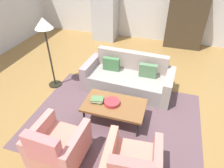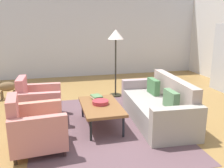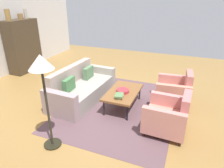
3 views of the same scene
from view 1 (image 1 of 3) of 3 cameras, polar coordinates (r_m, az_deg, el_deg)
The scene contains 11 objects.
ground_plane at distance 4.67m, azimuth 3.60°, elevation -4.50°, with size 10.73×10.73×0.00m, color olive.
area_rug at distance 4.21m, azimuth 0.81°, elevation -9.69°, with size 3.40×2.60×0.01m, color brown.
couch at distance 4.89m, azimuth 4.68°, elevation 1.76°, with size 2.14×1.01×0.86m.
coffee_table at distance 3.92m, azimuth 0.65°, elevation -6.21°, with size 1.20×0.70×0.42m.
armchair_left at distance 3.42m, azimuth -15.52°, elevation -17.01°, with size 0.83×0.83×0.88m.
armchair_right at distance 3.12m, azimuth 5.55°, elevation -22.78°, with size 0.87×0.87×0.88m.
fruit_bowl at distance 3.88m, azimuth -0.01°, elevation -5.29°, with size 0.31×0.31×0.07m, color #A82F37.
book_stack at distance 3.94m, azimuth -4.24°, elevation -4.50°, with size 0.28×0.23×0.08m.
cabinet at distance 7.27m, azimuth 20.33°, elevation 16.62°, with size 1.20×0.51×1.80m.
refrigerator at distance 7.54m, azimuth -1.95°, elevation 19.48°, with size 0.80×0.73×1.85m.
floor_lamp at distance 4.69m, azimuth -18.65°, elevation 14.34°, with size 0.40×0.40×1.72m.
Camera 1 is at (0.78, -3.50, 2.99)m, focal length 32.08 mm.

